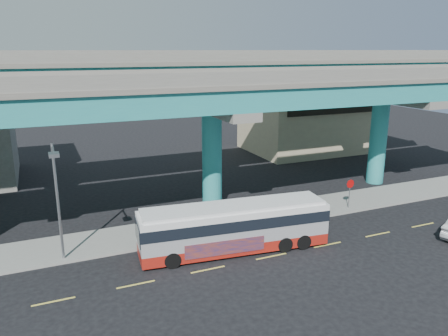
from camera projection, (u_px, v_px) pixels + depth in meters
name	position (u px, v px, depth m)	size (l,w,h in m)	color
ground	(269.00, 254.00, 25.90)	(120.00, 120.00, 0.00)	black
sidewalk	(231.00, 221.00, 30.75)	(70.00, 4.00, 0.15)	gray
lane_markings	(271.00, 256.00, 25.63)	(58.00, 0.12, 0.01)	#D8C64C
viaduct	(211.00, 87.00, 31.57)	(52.00, 12.40, 11.70)	teal
building_beige	(308.00, 121.00, 52.22)	(14.00, 10.23, 7.00)	tan
transit_bus	(234.00, 226.00, 26.00)	(11.60, 3.64, 2.93)	maroon
street_lamp	(57.00, 187.00, 23.47)	(0.50, 2.26, 6.75)	gray
stop_sign	(350.00, 188.00, 32.66)	(0.68, 0.08, 2.25)	gray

